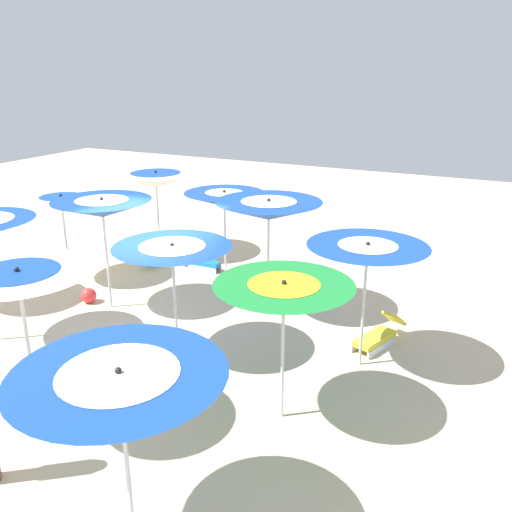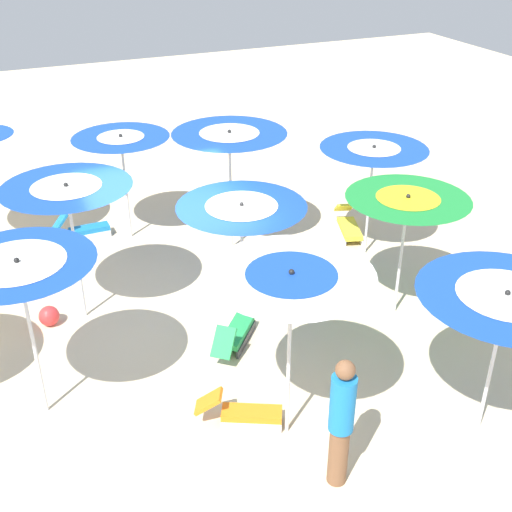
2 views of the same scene
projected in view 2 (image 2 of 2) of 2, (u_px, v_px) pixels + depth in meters
ground at (177, 317)px, 11.15m from camera, size 38.76×38.76×0.04m
beach_umbrella_3 at (121, 145)px, 12.74m from camera, size 1.90×1.90×2.23m
beach_umbrella_4 at (68, 197)px, 10.09m from camera, size 2.03×2.03×2.44m
beach_umbrella_5 at (19, 273)px, 8.05m from camera, size 1.93×1.93×2.44m
beach_umbrella_6 at (230, 142)px, 12.19m from camera, size 2.16×2.16×2.48m
beach_umbrella_7 at (242, 214)px, 10.22m from camera, size 2.05×2.05×2.13m
beach_umbrella_8 at (291, 285)px, 7.66m from camera, size 1.99×1.99×2.51m
beach_umbrella_9 at (373, 156)px, 12.10m from camera, size 2.01×2.01×2.27m
beach_umbrella_10 at (407, 210)px, 10.35m from camera, size 1.98×1.98×2.19m
beach_umbrella_11 at (504, 307)px, 7.90m from camera, size 2.17×2.17×2.18m
lounger_0 at (349, 226)px, 13.69m from camera, size 0.77×1.36×0.54m
lounger_2 at (235, 334)px, 10.34m from camera, size 1.07×1.17×0.60m
lounger_3 at (84, 229)px, 13.54m from camera, size 1.18×0.34×0.67m
lounger_4 at (245, 413)px, 8.81m from camera, size 1.18×0.80×0.52m
lounger_5 at (15, 244)px, 13.02m from camera, size 0.67×1.31×0.53m
beachgoer_0 at (341, 421)px, 7.58m from camera, size 0.30×0.30×1.83m
beach_ball at (49, 316)px, 10.85m from camera, size 0.34×0.34×0.34m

